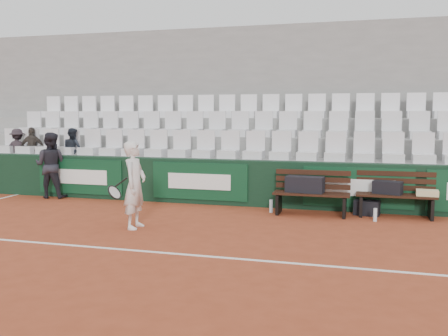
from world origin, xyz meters
TOP-DOWN VIEW (x-y plane):
  - ground at (0.00, 0.00)m, footprint 80.00×80.00m
  - court_baseline at (0.00, 0.00)m, footprint 18.00×0.06m
  - back_barrier at (0.07, 3.99)m, footprint 18.00×0.34m
  - grandstand_tier_front at (0.00, 4.62)m, footprint 18.00×0.95m
  - grandstand_tier_mid at (0.00, 5.58)m, footprint 18.00×0.95m
  - grandstand_tier_back at (0.00, 6.53)m, footprint 18.00×0.95m
  - grandstand_rear_wall at (0.00, 7.15)m, footprint 18.00×0.30m
  - seat_row_front at (0.00, 4.45)m, footprint 11.90×0.44m
  - seat_row_mid at (0.00, 5.40)m, footprint 11.90×0.44m
  - seat_row_back at (0.00, 6.35)m, footprint 11.90×0.44m
  - bench_left at (2.32, 3.33)m, footprint 1.50×0.56m
  - bench_right at (3.93, 3.58)m, footprint 1.50×0.56m
  - sports_bag_left at (2.18, 3.36)m, footprint 0.78×0.40m
  - sports_bag_right at (3.77, 3.60)m, footprint 0.60×0.40m
  - towel at (4.49, 3.57)m, footprint 0.42×0.31m
  - sports_bag_ground at (3.39, 3.63)m, footprint 0.53×0.37m
  - water_bottle_near at (1.50, 3.37)m, footprint 0.07×0.07m
  - water_bottle_far at (3.54, 3.06)m, footprint 0.07×0.07m
  - tennis_player at (-0.57, 1.35)m, footprint 0.69×0.57m
  - ball_kid at (-3.91, 3.71)m, footprint 0.86×0.72m
  - spectator_a at (-5.44, 4.50)m, footprint 0.77×0.55m
  - spectator_b at (-4.99, 4.50)m, footprint 0.71×0.48m
  - spectator_c at (-3.80, 4.50)m, footprint 0.66×0.59m

SIDE VIEW (x-z plane):
  - ground at x=0.00m, z-range 0.00..0.00m
  - court_baseline at x=0.00m, z-range 0.00..0.01m
  - water_bottle_far at x=3.54m, z-range 0.00..0.25m
  - water_bottle_near at x=1.50m, z-range 0.00..0.27m
  - sports_bag_ground at x=3.39m, z-range 0.00..0.30m
  - bench_left at x=2.32m, z-range 0.00..0.45m
  - bench_right at x=3.93m, z-range 0.00..0.45m
  - grandstand_tier_front at x=0.00m, z-range 0.00..1.00m
  - back_barrier at x=0.07m, z-range 0.00..1.00m
  - towel at x=4.49m, z-range 0.45..0.56m
  - sports_bag_right at x=3.77m, z-range 0.45..0.70m
  - sports_bag_left at x=2.18m, z-range 0.45..0.77m
  - grandstand_tier_mid at x=0.00m, z-range 0.00..1.45m
  - tennis_player at x=-0.57m, z-range 0.00..1.54m
  - ball_kid at x=-3.91m, z-range 0.00..1.57m
  - grandstand_tier_back at x=0.00m, z-range 0.00..1.90m
  - seat_row_front at x=0.00m, z-range 1.00..1.63m
  - spectator_a at x=-5.44m, z-range 1.00..2.07m
  - spectator_c at x=-3.80m, z-range 1.00..2.11m
  - spectator_b at x=-4.99m, z-range 1.00..2.12m
  - seat_row_mid at x=0.00m, z-range 1.45..2.08m
  - grandstand_rear_wall at x=0.00m, z-range 0.00..4.40m
  - seat_row_back at x=0.00m, z-range 1.90..2.53m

